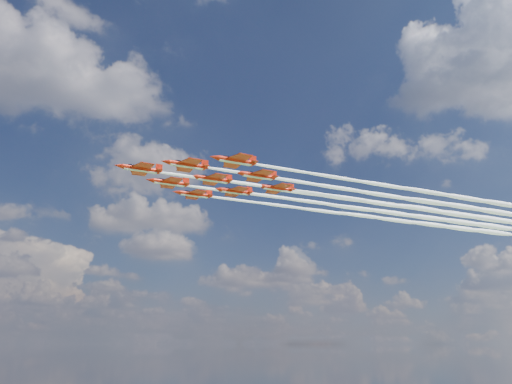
# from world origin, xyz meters

# --- Properties ---
(jet_lead) EXTENTS (125.45, 15.23, 2.99)m
(jet_lead) POSITION_xyz_m (37.46, 0.19, 88.43)
(jet_lead) COLOR red
(jet_row2_port) EXTENTS (125.45, 15.23, 2.99)m
(jet_row2_port) POSITION_xyz_m (47.68, -6.83, 88.43)
(jet_row2_port) COLOR red
(jet_row2_starb) EXTENTS (125.45, 15.23, 2.99)m
(jet_row2_starb) POSITION_xyz_m (46.49, 8.67, 88.43)
(jet_row2_starb) COLOR red
(jet_row3_port) EXTENTS (125.45, 15.23, 2.99)m
(jet_row3_port) POSITION_xyz_m (57.90, -13.84, 88.43)
(jet_row3_port) COLOR red
(jet_row3_centre) EXTENTS (125.45, 15.23, 2.99)m
(jet_row3_centre) POSITION_xyz_m (56.72, 1.66, 88.43)
(jet_row3_centre) COLOR red
(jet_row3_starb) EXTENTS (125.45, 15.23, 2.99)m
(jet_row3_starb) POSITION_xyz_m (55.53, 17.16, 88.43)
(jet_row3_starb) COLOR red
(jet_row4_port) EXTENTS (125.45, 15.23, 2.99)m
(jet_row4_port) POSITION_xyz_m (66.94, -5.36, 88.43)
(jet_row4_port) COLOR red
(jet_row4_starb) EXTENTS (125.45, 15.23, 2.99)m
(jet_row4_starb) POSITION_xyz_m (65.75, 10.14, 88.43)
(jet_row4_starb) COLOR red
(jet_tail) EXTENTS (125.45, 15.23, 2.99)m
(jet_tail) POSITION_xyz_m (75.97, 3.13, 88.43)
(jet_tail) COLOR red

